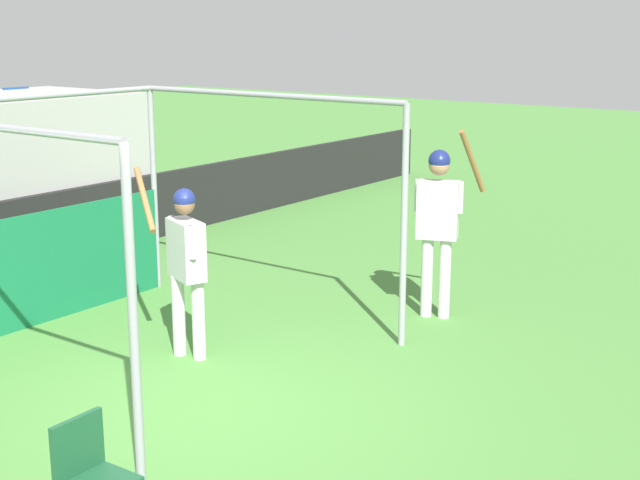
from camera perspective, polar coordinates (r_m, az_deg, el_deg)
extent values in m
plane|color=#477F38|center=(7.80, -7.43, -11.14)|extent=(60.00, 60.00, 0.00)
cube|color=navy|center=(13.19, -17.95, 3.36)|extent=(0.45, 0.40, 0.10)
cube|color=navy|center=(13.30, -18.48, 4.41)|extent=(0.45, 0.06, 0.40)
cube|color=navy|center=(13.51, -16.06, 3.73)|extent=(0.45, 0.40, 0.10)
cube|color=navy|center=(13.62, -16.59, 4.75)|extent=(0.45, 0.06, 0.40)
cube|color=navy|center=(13.84, -14.27, 4.07)|extent=(0.45, 0.40, 0.10)
cube|color=navy|center=(13.95, -14.80, 5.06)|extent=(0.45, 0.06, 0.40)
cube|color=navy|center=(14.09, -18.18, 5.61)|extent=(0.45, 0.40, 0.10)
cube|color=navy|center=(14.21, -18.67, 6.58)|extent=(0.45, 0.06, 0.40)
cube|color=navy|center=(14.41, -16.40, 5.91)|extent=(0.45, 0.40, 0.10)
cube|color=navy|center=(14.53, -16.90, 6.85)|extent=(0.45, 0.06, 0.40)
cube|color=navy|center=(15.01, -18.38, 7.59)|extent=(0.45, 0.40, 0.10)
cube|color=navy|center=(15.14, -18.85, 8.48)|extent=(0.45, 0.06, 0.40)
cylinder|color=gray|center=(6.32, -11.87, -5.12)|extent=(0.07, 0.07, 2.50)
cylinder|color=gray|center=(9.03, 5.40, 0.77)|extent=(0.07, 0.07, 2.50)
cylinder|color=gray|center=(11.29, -10.56, 3.19)|extent=(0.07, 0.07, 2.50)
cylinder|color=gray|center=(9.89, -3.57, 9.25)|extent=(0.06, 3.62, 0.06)
cylinder|color=gray|center=(10.00, -18.51, 8.63)|extent=(3.61, 0.06, 0.06)
cube|color=#14663D|center=(10.29, -17.67, -1.79)|extent=(3.54, 0.03, 1.26)
cylinder|color=silver|center=(8.92, -7.78, -5.07)|extent=(0.17, 0.17, 0.82)
cylinder|color=silver|center=(9.07, -9.03, -4.81)|extent=(0.17, 0.17, 0.82)
cube|color=#B7B7B7|center=(8.80, -8.57, -0.61)|extent=(0.38, 0.53, 0.58)
sphere|color=brown|center=(8.70, -8.67, 2.29)|extent=(0.21, 0.21, 0.21)
sphere|color=navy|center=(8.69, -8.69, 2.59)|extent=(0.22, 0.22, 0.22)
cylinder|color=#B7B7B7|center=(8.53, -8.17, -0.14)|extent=(0.09, 0.09, 0.32)
cylinder|color=#B7B7B7|center=(8.98, -9.47, 0.51)|extent=(0.09, 0.09, 0.32)
cylinder|color=brown|center=(8.84, -11.16, 2.59)|extent=(0.44, 0.66, 0.54)
sphere|color=brown|center=(8.96, -8.88, 1.22)|extent=(0.08, 0.08, 0.08)
cylinder|color=silver|center=(10.18, 6.85, -2.38)|extent=(0.17, 0.17, 0.92)
cylinder|color=silver|center=(10.16, 7.98, -2.46)|extent=(0.17, 0.17, 0.92)
cube|color=#B7B7B7|center=(9.98, 7.55, 1.92)|extent=(0.37, 0.50, 0.65)
sphere|color=#A37556|center=(9.89, 7.64, 4.76)|extent=(0.23, 0.23, 0.23)
sphere|color=navy|center=(9.88, 7.65, 5.06)|extent=(0.24, 0.24, 0.24)
cylinder|color=#B7B7B7|center=(10.03, 6.26, 2.86)|extent=(0.09, 0.09, 0.36)
cylinder|color=#B7B7B7|center=(9.96, 8.96, 2.71)|extent=(0.09, 0.09, 0.36)
cylinder|color=brown|center=(9.84, 9.73, 4.97)|extent=(0.54, 0.10, 0.74)
sphere|color=brown|center=(10.02, 8.44, 3.14)|extent=(0.08, 0.08, 0.08)
cube|color=#194C2D|center=(6.01, -15.25, -12.65)|extent=(0.40, 0.05, 0.40)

